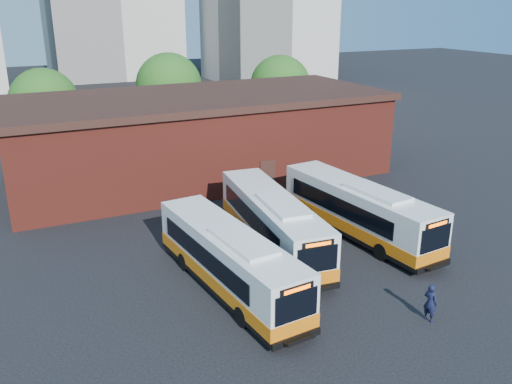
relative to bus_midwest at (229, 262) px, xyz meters
name	(u,v)px	position (x,y,z in m)	size (l,w,h in m)	color
ground	(342,288)	(4.91, -2.26, -1.41)	(220.00, 220.00, 0.00)	black
bus_midwest	(229,262)	(0.00, 0.00, 0.00)	(3.41, 11.52, 3.10)	white
bus_mideast	(273,224)	(3.91, 3.15, 0.03)	(3.54, 11.79, 3.17)	white
bus_east	(358,212)	(9.25, 2.62, 0.05)	(3.56, 11.94, 3.21)	white
transit_worker	(430,303)	(6.68, -6.19, -0.55)	(0.63, 0.41, 1.72)	black
depot_building	(198,135)	(4.91, 17.74, 1.85)	(28.60, 12.60, 6.40)	maroon
tree_west	(44,102)	(-5.09, 29.74, 3.24)	(6.00, 6.00, 7.65)	#382314
tree_mid	(169,86)	(6.91, 31.74, 3.67)	(6.56, 6.56, 8.36)	#382314
tree_east	(280,86)	(17.91, 28.74, 3.42)	(6.24, 6.24, 7.96)	#382314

